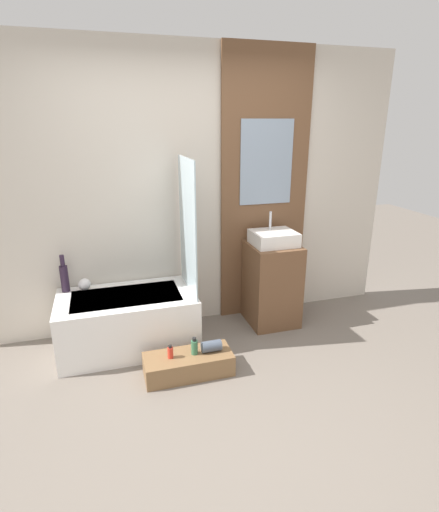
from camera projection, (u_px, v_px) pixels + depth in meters
ground_plane at (240, 421)px, 2.72m from camera, size 12.00×12.00×0.00m
wall_tiled_back at (186, 193)px, 3.73m from camera, size 4.20×0.06×2.60m
wall_wood_accent at (265, 188)px, 3.89m from camera, size 0.89×0.04×2.60m
bathtub at (128, 321)px, 3.54m from camera, size 1.18×0.67×0.50m
glass_shower_screen at (188, 226)px, 3.43m from camera, size 0.01×0.62×1.16m
wooden_step_bench at (188, 364)px, 3.20m from camera, size 0.70×0.29×0.17m
vanity_cabinet at (272, 284)px, 3.95m from camera, size 0.46×0.48×0.81m
sink at (274, 238)px, 3.79m from camera, size 0.41×0.35×0.30m
vase_tall_dark at (64, 277)px, 3.51m from camera, size 0.07×0.07×0.34m
vase_round_light at (85, 284)px, 3.57m from camera, size 0.11×0.11×0.11m
bottle_soap_primary at (170, 352)px, 3.12m from camera, size 0.04×0.04×0.11m
bottle_soap_secondary at (194, 347)px, 3.16m from camera, size 0.05×0.05×0.14m
towel_roll at (211, 346)px, 3.21m from camera, size 0.16×0.09×0.09m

